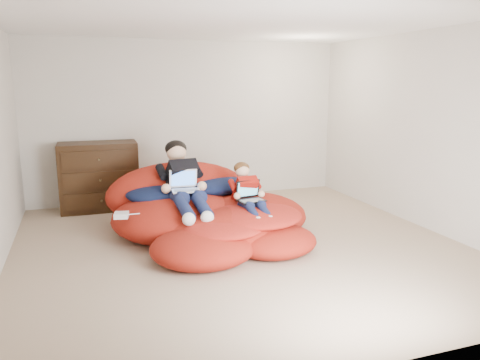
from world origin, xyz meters
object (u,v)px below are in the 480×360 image
at_px(laptop_white, 185,185).
at_px(older_boy, 182,178).
at_px(younger_boy, 248,191).
at_px(laptop_black, 250,195).
at_px(beanbag_pile, 208,214).
at_px(dresser, 99,176).

bearing_deg(laptop_white, older_boy, 90.00).
bearing_deg(younger_boy, laptop_white, 156.06).
bearing_deg(laptop_black, beanbag_pile, 140.27).
relative_size(laptop_white, laptop_black, 1.04).
height_order(beanbag_pile, younger_boy, younger_boy).
bearing_deg(younger_boy, laptop_black, -90.00).
bearing_deg(laptop_white, laptop_black, -27.80).
height_order(dresser, laptop_white, dresser).
relative_size(younger_boy, laptop_black, 2.65).
bearing_deg(beanbag_pile, older_boy, 152.96).
distance_m(beanbag_pile, younger_boy, 0.61).
bearing_deg(dresser, beanbag_pile, -54.25).
distance_m(dresser, laptop_white, 1.89).
relative_size(older_boy, laptop_black, 3.93).
xyz_separation_m(older_boy, laptop_white, (0.00, -0.12, -0.06)).
distance_m(laptop_white, laptop_black, 0.79).
xyz_separation_m(dresser, beanbag_pile, (1.20, -1.66, -0.24)).
distance_m(older_boy, younger_boy, 0.83).
distance_m(beanbag_pile, laptop_black, 0.62).
height_order(older_boy, laptop_white, older_boy).
relative_size(younger_boy, laptop_white, 2.55).
height_order(younger_boy, laptop_black, younger_boy).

